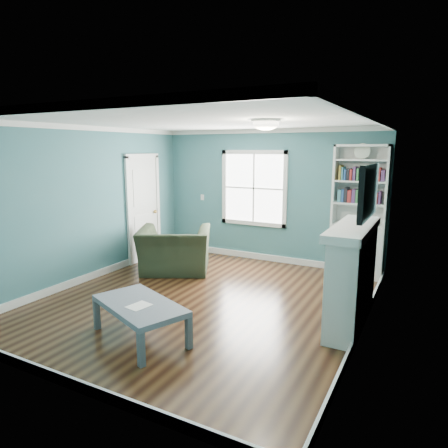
% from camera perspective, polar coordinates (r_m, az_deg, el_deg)
% --- Properties ---
extents(floor, '(5.00, 5.00, 0.00)m').
position_cam_1_polar(floor, '(6.05, -2.92, -10.90)').
color(floor, black).
rests_on(floor, ground).
extents(room_walls, '(5.00, 5.00, 5.00)m').
position_cam_1_polar(room_walls, '(5.66, -3.07, 4.15)').
color(room_walls, '#366E76').
rests_on(room_walls, ground).
extents(trim, '(4.50, 5.00, 2.60)m').
position_cam_1_polar(trim, '(5.71, -3.03, 0.71)').
color(trim, white).
rests_on(trim, ground).
extents(window, '(1.40, 0.06, 1.50)m').
position_cam_1_polar(window, '(8.01, 4.28, 5.12)').
color(window, white).
rests_on(window, room_walls).
extents(bookshelf, '(0.90, 0.35, 2.31)m').
position_cam_1_polar(bookshelf, '(7.33, 18.61, -0.10)').
color(bookshelf, silver).
rests_on(bookshelf, ground).
extents(fireplace, '(0.44, 1.58, 1.30)m').
position_cam_1_polar(fireplace, '(5.33, 17.93, -7.19)').
color(fireplace, black).
rests_on(fireplace, ground).
extents(tv, '(0.06, 1.10, 0.65)m').
position_cam_1_polar(tv, '(5.10, 19.98, 4.41)').
color(tv, black).
rests_on(tv, fireplace).
extents(door, '(0.12, 0.98, 2.17)m').
position_cam_1_polar(door, '(8.14, -11.42, 2.35)').
color(door, silver).
rests_on(door, ground).
extents(ceiling_fixture, '(0.38, 0.38, 0.15)m').
position_cam_1_polar(ceiling_fixture, '(5.32, 6.01, 14.12)').
color(ceiling_fixture, white).
rests_on(ceiling_fixture, room_walls).
extents(light_switch, '(0.08, 0.01, 0.12)m').
position_cam_1_polar(light_switch, '(8.59, -3.11, 3.83)').
color(light_switch, white).
rests_on(light_switch, room_walls).
extents(recliner, '(1.48, 1.29, 1.09)m').
position_cam_1_polar(recliner, '(7.31, -7.09, -2.66)').
color(recliner, black).
rests_on(recliner, ground).
extents(coffee_table, '(1.38, 1.08, 0.44)m').
position_cam_1_polar(coffee_table, '(4.90, -11.95, -11.59)').
color(coffee_table, '#474E55').
rests_on(coffee_table, ground).
extents(paper_sheet, '(0.25, 0.29, 0.00)m').
position_cam_1_polar(paper_sheet, '(4.79, -12.05, -11.36)').
color(paper_sheet, white).
rests_on(paper_sheet, coffee_table).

